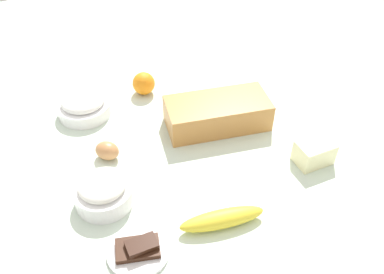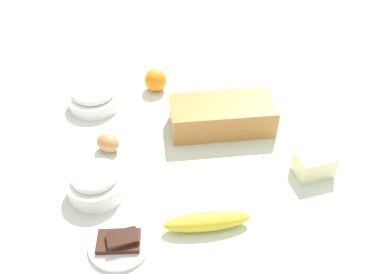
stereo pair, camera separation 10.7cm
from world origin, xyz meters
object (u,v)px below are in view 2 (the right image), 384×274
object	(u,v)px
flour_bowl	(96,182)
butter_block	(314,164)
orange_fruit	(156,80)
chocolate_plate	(120,243)
banana	(207,221)
sugar_bowl	(94,97)
egg_near_butter	(108,143)
loaf_pan	(222,115)

from	to	relation	value
flour_bowl	butter_block	world-z (taller)	flour_bowl
orange_fruit	chocolate_plate	bearing A→B (deg)	-112.61
banana	chocolate_plate	world-z (taller)	banana
orange_fruit	sugar_bowl	bearing A→B (deg)	-173.64
flour_bowl	chocolate_plate	size ratio (longest dim) A/B	1.03
butter_block	chocolate_plate	world-z (taller)	butter_block
chocolate_plate	orange_fruit	bearing A→B (deg)	67.39
orange_fruit	egg_near_butter	xyz separation A→B (m)	(-0.19, -0.23, -0.01)
flour_bowl	chocolate_plate	xyz separation A→B (m)	(0.02, -0.16, -0.02)
sugar_bowl	banana	world-z (taller)	sugar_bowl
flour_bowl	sugar_bowl	world-z (taller)	flour_bowl
loaf_pan	butter_block	world-z (taller)	loaf_pan
sugar_bowl	chocolate_plate	distance (m)	0.51
banana	orange_fruit	xyz separation A→B (m)	(0.03, 0.54, 0.01)
sugar_bowl	banana	distance (m)	0.54
loaf_pan	orange_fruit	xyz separation A→B (m)	(-0.13, 0.23, -0.01)
loaf_pan	sugar_bowl	size ratio (longest dim) A/B	1.99
banana	chocolate_plate	size ratio (longest dim) A/B	1.46
loaf_pan	egg_near_butter	distance (m)	0.32
loaf_pan	flour_bowl	xyz separation A→B (m)	(-0.37, -0.13, -0.01)
chocolate_plate	egg_near_butter	bearing A→B (deg)	84.15
sugar_bowl	egg_near_butter	xyz separation A→B (m)	(0.00, -0.21, -0.01)
loaf_pan	egg_near_butter	world-z (taller)	loaf_pan
banana	sugar_bowl	bearing A→B (deg)	107.17
egg_near_butter	chocolate_plate	size ratio (longest dim) A/B	0.48
flour_bowl	chocolate_plate	bearing A→B (deg)	-82.78
banana	egg_near_butter	size ratio (longest dim) A/B	3.02
flour_bowl	butter_block	distance (m)	0.52
sugar_bowl	banana	xyz separation A→B (m)	(0.16, -0.52, -0.01)
banana	egg_near_butter	world-z (taller)	egg_near_butter
flour_bowl	banana	world-z (taller)	flour_bowl
sugar_bowl	chocolate_plate	world-z (taller)	sugar_bowl
sugar_bowl	banana	bearing A→B (deg)	-72.83
flour_bowl	egg_near_butter	bearing A→B (deg)	69.49
sugar_bowl	egg_near_butter	bearing A→B (deg)	-89.17
flour_bowl	banana	distance (m)	0.27
loaf_pan	flour_bowl	world-z (taller)	loaf_pan
loaf_pan	orange_fruit	bearing A→B (deg)	130.23
loaf_pan	chocolate_plate	xyz separation A→B (m)	(-0.35, -0.29, -0.03)
butter_block	orange_fruit	bearing A→B (deg)	120.02
orange_fruit	egg_near_butter	bearing A→B (deg)	-129.73
banana	butter_block	size ratio (longest dim) A/B	2.11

